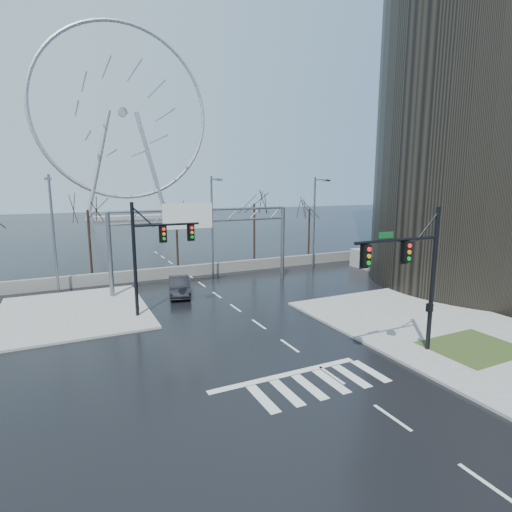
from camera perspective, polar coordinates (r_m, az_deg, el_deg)
ground at (r=23.60m, az=4.82°, el=-12.66°), size 260.00×260.00×0.00m
sidewalk_right_ext at (r=30.95m, az=19.14°, el=-7.47°), size 12.00×10.00×0.15m
sidewalk_far at (r=31.98m, az=-24.58°, el=-7.27°), size 10.00×12.00×0.15m
grass_strip at (r=25.98m, az=28.66°, el=-11.37°), size 5.00×4.00×0.02m
tower_podium at (r=48.91m, az=30.13°, el=-0.85°), size 22.00×18.00×2.00m
barrier_wall at (r=41.16m, az=-9.49°, el=-2.07°), size 52.00×0.50×1.10m
signal_mast_near at (r=22.34m, az=21.88°, el=-1.58°), size 5.52×0.41×8.00m
signal_mast_far at (r=28.47m, az=-14.76°, el=1.11°), size 4.72×0.41×8.00m
sign_gantry at (r=35.55m, az=-7.98°, el=3.63°), size 16.36×0.40×7.60m
streetlight_left at (r=36.99m, az=-27.05°, el=3.98°), size 0.50×2.55×10.00m
streetlight_mid at (r=39.26m, az=-6.14°, el=5.31°), size 0.50×2.55×10.00m
streetlight_right at (r=44.75m, az=8.55°, el=5.83°), size 0.50×2.55×10.00m
tree_left at (r=42.35m, az=-22.89°, el=5.04°), size 3.75×3.75×7.50m
tree_center at (r=44.78m, az=-11.30°, el=4.83°), size 3.25×3.25×6.50m
tree_right at (r=46.85m, az=-0.25°, el=6.53°), size 3.90×3.90×7.80m
tree_far_right at (r=51.28m, az=7.63°, el=5.85°), size 3.40×3.40×6.80m
ferris_wheel at (r=116.08m, az=-18.46°, el=18.00°), size 45.00×6.00×50.91m
car at (r=34.09m, az=-10.90°, el=-4.26°), size 2.59×4.94×1.55m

